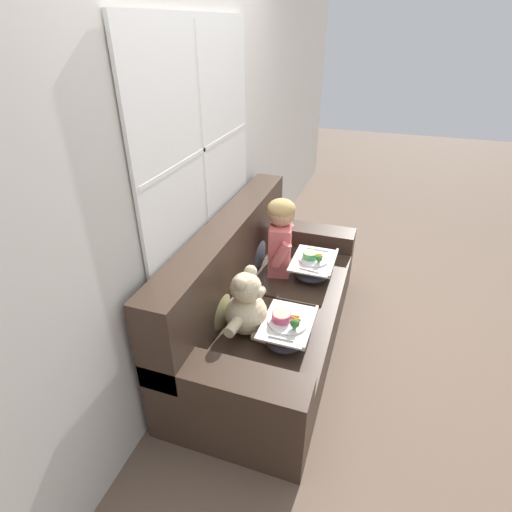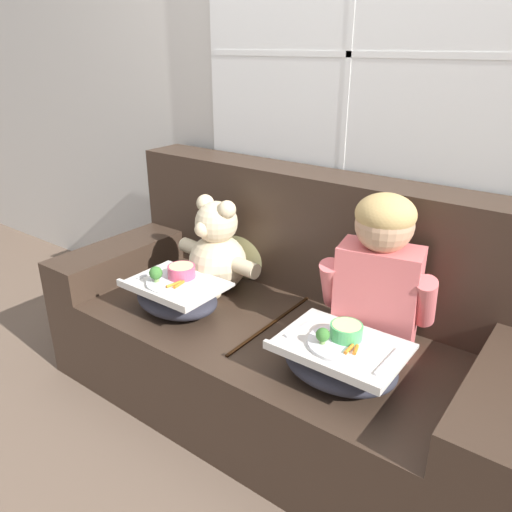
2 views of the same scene
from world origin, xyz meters
name	(u,v)px [view 1 (image 1 of 2)]	position (x,y,z in m)	size (l,w,h in m)	color
ground_plane	(272,343)	(0.00, 0.00, 0.00)	(14.00, 14.00, 0.00)	brown
wall_back_with_window	(197,163)	(0.00, 0.50, 1.31)	(8.00, 0.08, 2.60)	beige
couch	(263,305)	(0.00, 0.08, 0.33)	(1.93, 0.87, 0.94)	#38281E
throw_pillow_behind_child	(256,246)	(0.37, 0.26, 0.57)	(0.34, 0.16, 0.35)	slate
throw_pillow_behind_teddy	(216,303)	(-0.37, 0.26, 0.57)	(0.34, 0.17, 0.36)	#898456
child_figure	(281,232)	(0.37, 0.06, 0.72)	(0.42, 0.23, 0.57)	#DB6666
teddy_bear	(247,307)	(-0.37, 0.06, 0.59)	(0.46, 0.32, 0.42)	beige
lap_tray_child	(313,266)	(0.37, -0.19, 0.48)	(0.40, 0.30, 0.19)	#2D2D38
lap_tray_teddy	(287,329)	(-0.37, -0.19, 0.48)	(0.38, 0.29, 0.20)	#2D2D38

